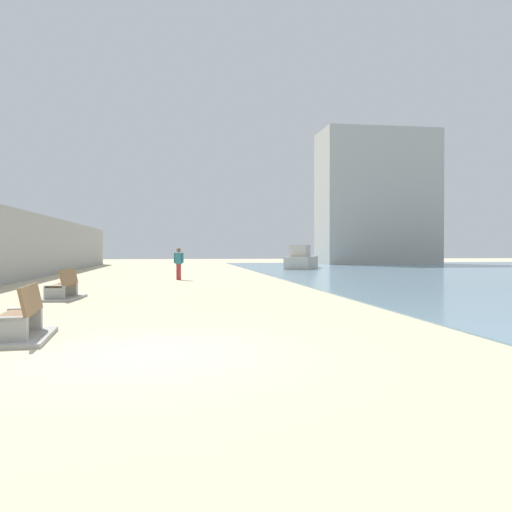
# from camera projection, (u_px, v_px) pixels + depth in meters

# --- Properties ---
(ground_plane) EXTENTS (120.00, 120.00, 0.00)m
(ground_plane) POSITION_uv_depth(u_px,v_px,m) (166.00, 282.00, 26.20)
(ground_plane) COLOR #C6B793
(seawall) EXTENTS (0.80, 64.00, 3.59)m
(seawall) POSITION_uv_depth(u_px,v_px,m) (2.00, 245.00, 25.07)
(seawall) COLOR #9E9E99
(seawall) RESTS_ON ground
(bench_near) EXTENTS (1.25, 2.17, 0.98)m
(bench_near) POSITION_uv_depth(u_px,v_px,m) (19.00, 327.00, 9.68)
(bench_near) COLOR #9E9E99
(bench_near) RESTS_ON ground
(bench_far) EXTENTS (1.31, 2.20, 0.98)m
(bench_far) POSITION_uv_depth(u_px,v_px,m) (62.00, 292.00, 17.42)
(bench_far) COLOR #9E9E99
(bench_far) RESTS_ON ground
(person_walking) EXTENTS (0.51, 0.27, 1.68)m
(person_walking) POSITION_uv_depth(u_px,v_px,m) (179.00, 261.00, 28.23)
(person_walking) COLOR #B22D33
(person_walking) RESTS_ON ground
(boat_far_left) EXTENTS (4.04, 6.38, 1.89)m
(boat_far_left) POSITION_uv_depth(u_px,v_px,m) (301.00, 260.00, 43.62)
(boat_far_left) COLOR beige
(boat_far_left) RESTS_ON water_bay
(harbor_building) EXTENTS (12.00, 6.00, 13.94)m
(harbor_building) POSITION_uv_depth(u_px,v_px,m) (377.00, 198.00, 56.95)
(harbor_building) COLOR #ADAAA3
(harbor_building) RESTS_ON ground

